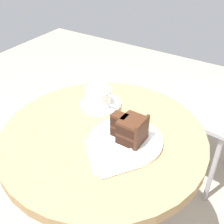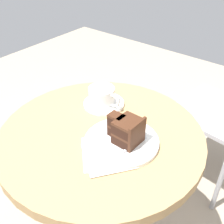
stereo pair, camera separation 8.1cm
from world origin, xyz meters
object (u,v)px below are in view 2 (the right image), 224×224
coffee_cup (102,95)px  cake_plate (122,141)px  napkin (108,154)px  teaspoon (96,108)px  fork (123,152)px  cake_slice (127,130)px  saucer (104,104)px

coffee_cup → cake_plate: bearing=-33.9°
napkin → teaspoon: bearing=140.0°
fork → napkin: size_ratio=0.75×
coffee_cup → cake_slice: (0.19, -0.11, 0.01)m
teaspoon → cake_slice: size_ratio=0.83×
teaspoon → cake_plate: 0.19m
saucer → teaspoon: teaspoon is taller
saucer → coffee_cup: coffee_cup is taller
teaspoon → fork: (0.21, -0.12, 0.00)m
cake_slice → fork: size_ratio=0.66×
cake_slice → teaspoon: bearing=158.1°
coffee_cup → cake_slice: size_ratio=1.21×
teaspoon → cake_slice: (0.18, -0.07, 0.04)m
teaspoon → cake_slice: cake_slice is taller
coffee_cup → teaspoon: (0.01, -0.04, -0.03)m
coffee_cup → teaspoon: coffee_cup is taller
coffee_cup → cake_slice: cake_slice is taller
fork → teaspoon: bearing=-112.2°
teaspoon → coffee_cup: bearing=-113.6°
teaspoon → cake_plate: (0.17, -0.08, -0.01)m
saucer → cake_plate: (0.17, -0.12, 0.00)m
cake_plate → napkin: (-0.00, -0.06, -0.00)m
fork → cake_slice: bearing=-145.4°
fork → napkin: 0.04m
cake_plate → cake_slice: (0.01, 0.01, 0.04)m
saucer → napkin: size_ratio=0.70×
teaspoon → napkin: (0.17, -0.14, -0.01)m
coffee_cup → saucer: bearing=65.9°
saucer → teaspoon: 0.05m
cake_plate → cake_slice: size_ratio=2.17×
cake_plate → teaspoon: bearing=155.1°
coffee_cup → cake_plate: (0.18, -0.12, -0.03)m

